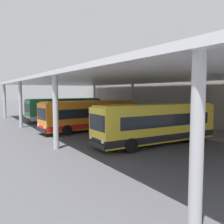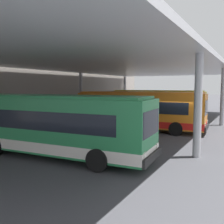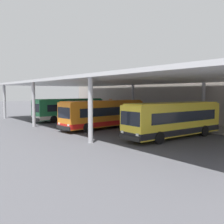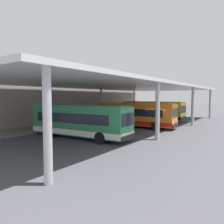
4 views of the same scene
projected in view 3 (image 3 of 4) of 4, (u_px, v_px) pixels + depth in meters
The scene contains 10 objects.
ground_plane at pixel (79, 131), 26.92m from camera, with size 200.00×200.00×0.00m, color #47474C.
platform_kerb at pixel (154, 122), 34.11m from camera, with size 42.00×4.50×0.18m, color gray.
station_building_facade at pixel (170, 98), 35.86m from camera, with size 48.00×1.60×6.53m, color #ADA399.
canopy_shelter at pixel (119, 82), 29.88m from camera, with size 40.00×17.00×5.55m.
bus_nearest_bay at pixel (69, 109), 36.76m from camera, with size 3.17×10.66×3.17m.
bus_second_bay at pixel (104, 114), 28.72m from camera, with size 3.22×10.67×3.17m.
bus_middle_bay at pixel (174, 119), 22.73m from camera, with size 2.91×10.59×3.17m.
bench_waiting at pixel (159, 118), 33.56m from camera, with size 1.80×0.45×0.92m.
trash_bin at pixel (177, 121), 30.66m from camera, with size 0.52×0.52×0.98m.
banner_sign at pixel (111, 106), 40.23m from camera, with size 0.70×0.12×3.20m.
Camera 3 is at (23.23, -13.61, 4.06)m, focal length 40.61 mm.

